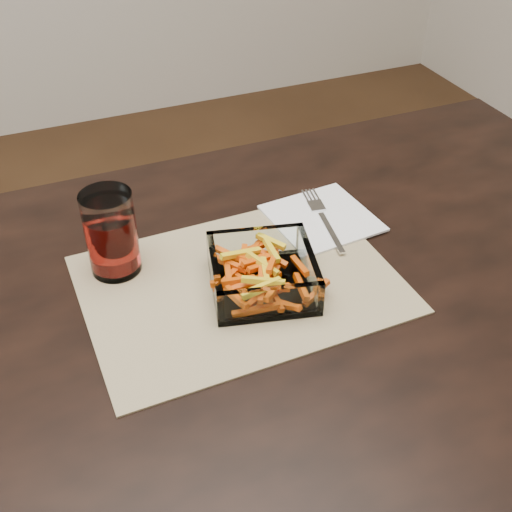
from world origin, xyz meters
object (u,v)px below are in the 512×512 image
Objects in this scene: dining_table at (214,364)px; glass_bowl at (263,275)px; fork at (322,217)px; tumbler at (112,236)px.

dining_table is 0.15m from glass_bowl.
fork is (0.16, 0.12, -0.02)m from glass_bowl.
glass_bowl is at bearing -133.69° from fork.
fork is at bearing 36.94° from glass_bowl.
fork is at bearing 31.55° from dining_table.
tumbler reaches higher than fork.
tumbler is at bearing 146.02° from glass_bowl.
glass_bowl is at bearing 20.45° from dining_table.
dining_table is 0.31m from fork.
glass_bowl is at bearing -33.98° from tumbler.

